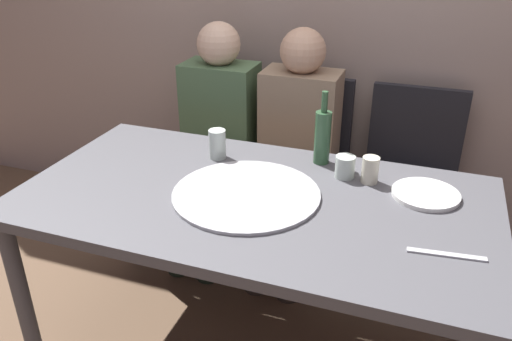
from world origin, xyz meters
The scene contains 13 objects.
dining_table centered at (0.00, 0.00, 0.66)m, with size 1.65×0.87×0.74m.
pizza_tray centered at (-0.03, -0.01, 0.74)m, with size 0.52×0.52×0.01m, color #ADADB2.
wine_bottle centered at (0.16, 0.34, 0.85)m, with size 0.06×0.06×0.29m.
tumbler_near centered at (-0.24, 0.24, 0.80)m, with size 0.07×0.07×0.12m, color #B7C6BC.
tumbler_far centered at (0.27, 0.25, 0.78)m, with size 0.07×0.07×0.08m, color #B7C6BC.
wine_glass centered at (0.36, 0.24, 0.79)m, with size 0.06×0.06×0.10m, color beige.
plate_stack centered at (0.56, 0.20, 0.75)m, with size 0.23×0.23×0.02m, color white.
table_knife centered at (0.64, -0.14, 0.74)m, with size 0.22×0.02×0.01m, color #B7B7BC.
chair_left centered at (-0.46, 0.84, 0.51)m, with size 0.44×0.44×0.90m.
chair_middle centered at (-0.05, 0.84, 0.51)m, with size 0.44×0.44×0.90m.
chair_right centered at (0.48, 0.84, 0.51)m, with size 0.44×0.44×0.90m.
guest_in_sweater centered at (-0.46, 0.69, 0.64)m, with size 0.36×0.56×1.17m.
guest_in_beanie centered at (-0.05, 0.69, 0.64)m, with size 0.36×0.56×1.17m.
Camera 1 is at (0.53, -1.46, 1.61)m, focal length 35.95 mm.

